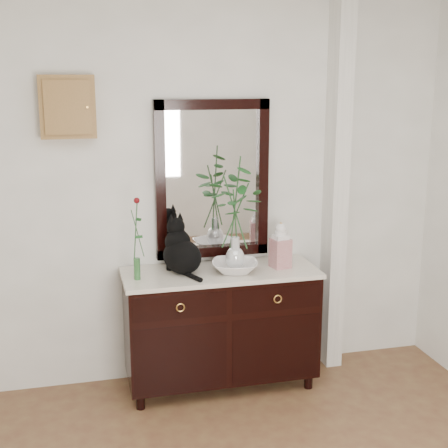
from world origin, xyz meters
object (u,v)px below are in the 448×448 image
object	(u,v)px
sideboard	(221,322)
lotus_bowl	(235,267)
cat	(182,246)
ginger_jar	(280,245)

from	to	relation	value
sideboard	lotus_bowl	world-z (taller)	lotus_bowl
cat	lotus_bowl	distance (m)	0.39
cat	lotus_bowl	size ratio (longest dim) A/B	1.21
cat	sideboard	bearing A→B (deg)	-28.31
lotus_bowl	sideboard	bearing A→B (deg)	149.41
sideboard	lotus_bowl	bearing A→B (deg)	-30.59
sideboard	cat	distance (m)	0.62
sideboard	ginger_jar	distance (m)	0.68
sideboard	lotus_bowl	xyz separation A→B (m)	(0.09, -0.05, 0.41)
cat	ginger_jar	size ratio (longest dim) A/B	1.17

